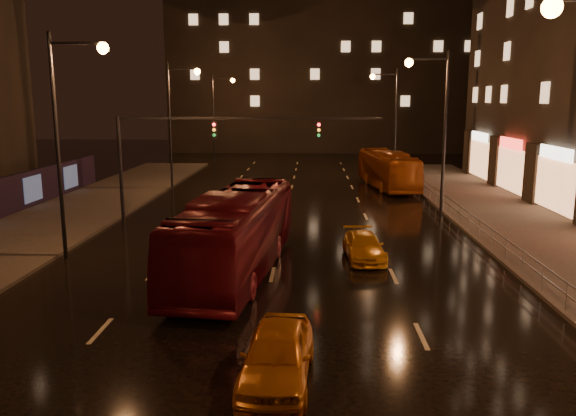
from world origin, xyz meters
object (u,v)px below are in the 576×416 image
Objects in this scene: bus_red at (237,233)px; bus_curb at (387,169)px; taxi_near at (277,355)px; taxi_far at (364,246)px.

bus_curb is at bearing 74.61° from bus_red.
bus_red is 9.60m from taxi_near.
taxi_far is (3.25, 11.53, -0.15)m from taxi_near.
bus_red is at bearing -161.98° from taxi_far.
bus_curb is 33.63m from taxi_near.
bus_red is 1.12× the size of bus_curb.
taxi_near reaches higher than taxi_far.
taxi_near is at bearing -70.13° from bus_red.
taxi_near is at bearing -109.98° from taxi_far.
bus_curb is 2.52× the size of taxi_near.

